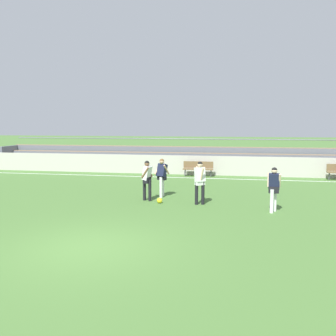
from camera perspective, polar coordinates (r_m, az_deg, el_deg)
name	(u,v)px	position (r m, az deg, el deg)	size (l,w,h in m)	color
ground_plane	(89,247)	(10.06, -11.93, -11.80)	(160.00, 160.00, 0.00)	#477033
field_line_sideline	(173,177)	(22.03, 0.80, -1.45)	(44.00, 0.12, 0.01)	white
sideline_wall	(177,165)	(23.35, 1.40, 0.49)	(48.00, 0.16, 1.19)	#BCB7AD
bleacher_stand	(186,158)	(25.17, 2.79, 1.61)	(26.44, 2.50, 2.12)	#897051
bench_far_right	(198,167)	(22.46, 4.63, 0.09)	(1.80, 0.40, 0.90)	brown
player_white_overlapping	(200,179)	(14.65, 4.90, -1.68)	(0.47, 0.58, 1.71)	black
player_white_challenging	(147,177)	(15.36, -3.23, -1.38)	(0.43, 0.55, 1.67)	black
player_dark_deep_cover	(162,174)	(16.11, -0.95, -0.96)	(0.65, 0.51, 1.68)	white
player_dark_wide_left	(274,186)	(13.89, 15.91, -2.62)	(0.46, 0.44, 1.63)	white
soccer_ball	(160,200)	(14.99, -1.30, -5.00)	(0.22, 0.22, 0.22)	yellow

